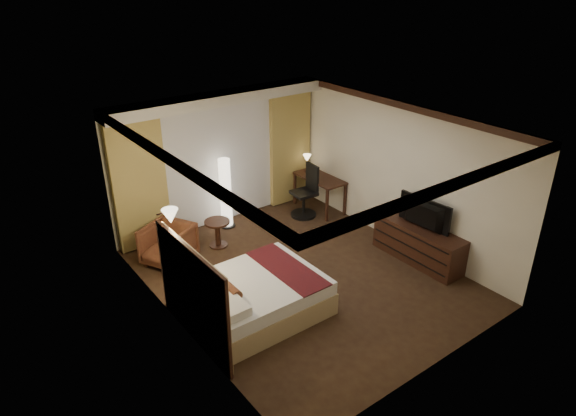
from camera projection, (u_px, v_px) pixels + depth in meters
floor at (302, 276)px, 8.83m from camera, size 4.50×5.50×0.01m
ceiling at (304, 124)px, 7.66m from camera, size 4.50×5.50×0.01m
back_wall at (217, 158)px, 10.23m from camera, size 4.50×0.02×2.70m
left_wall at (174, 248)px, 7.03m from camera, size 0.02×5.50×2.70m
right_wall at (398, 174)px, 9.46m from camera, size 0.02×5.50×2.70m
crown_molding at (304, 128)px, 7.68m from camera, size 4.50×5.50×0.12m
soffit at (220, 98)px, 9.51m from camera, size 4.50×0.50×0.20m
curtain_sheer at (220, 164)px, 10.21m from camera, size 2.48×0.04×2.45m
curtain_left_drape at (139, 185)px, 9.25m from camera, size 1.00×0.14×2.45m
curtain_right_drape at (290, 148)px, 11.09m from camera, size 1.00×0.14×2.45m
wall_sconce at (170, 216)px, 7.29m from camera, size 0.24×0.24×0.24m
bed at (255, 297)px, 7.79m from camera, size 1.99×1.55×0.58m
headboard at (194, 295)px, 7.05m from camera, size 0.12×1.85×1.50m
armchair at (168, 243)px, 9.07m from camera, size 1.01×1.03×0.80m
side_table at (218, 234)px, 9.66m from camera, size 0.48×0.48×0.53m
floor_lamp at (226, 193)px, 10.19m from camera, size 0.31×0.31×1.47m
desk at (319, 193)px, 11.07m from camera, size 0.55×1.19×0.75m
desk_lamp at (307, 164)px, 11.15m from camera, size 0.18×0.18×0.34m
office_chair at (304, 191)px, 10.70m from camera, size 0.59×0.59×1.13m
dresser at (418, 244)px, 9.17m from camera, size 0.50×1.72×0.67m
television at (421, 212)px, 8.88m from camera, size 0.66×1.07×0.14m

